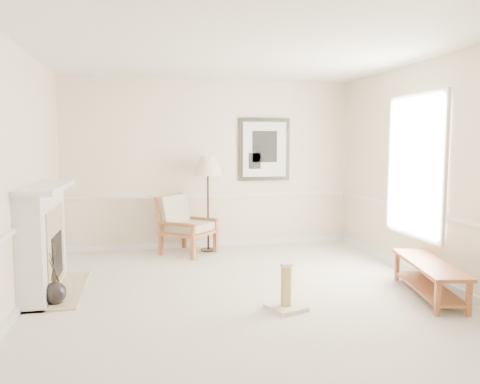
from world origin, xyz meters
The scene contains 8 objects.
ground centered at (0.00, 0.00, 0.00)m, with size 5.50×5.50×0.00m, color silver.
room centered at (0.14, 0.08, 1.87)m, with size 5.04×5.54×2.92m.
fireplace centered at (-2.34, 0.60, 0.64)m, with size 0.64×1.64×1.31m.
floor_vase centered at (-2.15, 0.08, 0.13)m, with size 0.25×0.25×0.73m.
armchair centered at (-0.53, 2.33, 0.52)m, with size 1.06×1.05×0.96m.
floor_lamp centered at (-0.10, 2.40, 1.39)m, with size 0.52×0.52×1.59m.
bench centered at (2.12, -0.49, 0.27)m, with size 0.73×1.49×0.41m.
scratching_post centered at (0.33, -0.58, 0.16)m, with size 0.46×0.46×0.51m.
Camera 1 is at (-1.16, -5.31, 1.79)m, focal length 35.00 mm.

